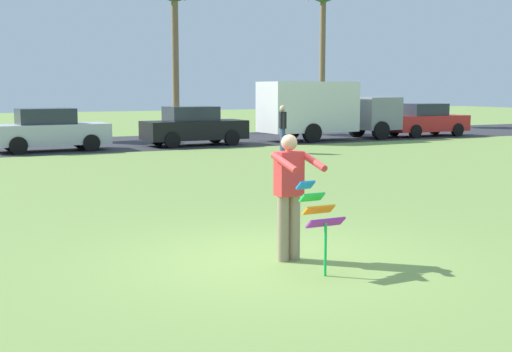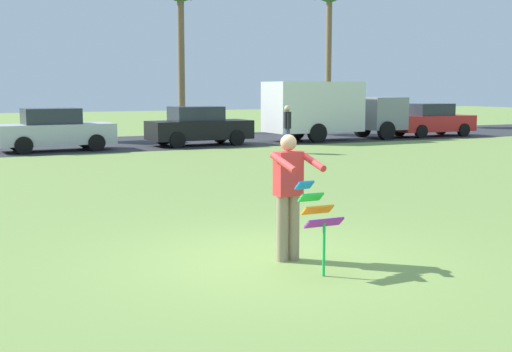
{
  "view_description": "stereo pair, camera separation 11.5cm",
  "coord_description": "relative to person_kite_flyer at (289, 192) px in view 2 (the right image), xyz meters",
  "views": [
    {
      "loc": [
        -4.28,
        -8.05,
        2.35
      ],
      "look_at": [
        0.17,
        0.89,
        1.05
      ],
      "focal_mm": 47.65,
      "sensor_mm": 36.0,
      "label": 1
    },
    {
      "loc": [
        -4.18,
        -8.1,
        2.35
      ],
      "look_at": [
        0.17,
        0.89,
        1.05
      ],
      "focal_mm": 47.65,
      "sensor_mm": 36.0,
      "label": 2
    }
  ],
  "objects": [
    {
      "name": "ground_plane",
      "position": [
        -0.17,
        0.13,
        -0.95
      ],
      "size": [
        120.0,
        120.0,
        0.0
      ],
      "primitive_type": "plane",
      "color": "olive"
    },
    {
      "name": "road_strip",
      "position": [
        -0.17,
        20.52,
        -0.95
      ],
      "size": [
        120.0,
        8.0,
        0.01
      ],
      "primitive_type": "cube",
      "color": "#2D2D33",
      "rests_on": "ground"
    },
    {
      "name": "person_kite_flyer",
      "position": [
        0.0,
        0.0,
        0.0
      ],
      "size": [
        0.55,
        0.66,
        1.73
      ],
      "color": "gray",
      "rests_on": "ground"
    },
    {
      "name": "kite_held",
      "position": [
        0.02,
        -0.71,
        -0.17
      ],
      "size": [
        0.51,
        0.63,
        1.15
      ],
      "color": "blue",
      "rests_on": "ground"
    },
    {
      "name": "parked_car_silver",
      "position": [
        -0.08,
        18.12,
        -0.18
      ],
      "size": [
        4.26,
        1.95,
        1.6
      ],
      "color": "silver",
      "rests_on": "ground"
    },
    {
      "name": "parked_car_black",
      "position": [
        5.67,
        18.12,
        -0.18
      ],
      "size": [
        4.26,
        1.95,
        1.6
      ],
      "color": "black",
      "rests_on": "ground"
    },
    {
      "name": "parked_truck_grey_van",
      "position": [
        11.91,
        18.12,
        0.46
      ],
      "size": [
        6.74,
        2.22,
        2.62
      ],
      "color": "gray",
      "rests_on": "ground"
    },
    {
      "name": "parked_car_red",
      "position": [
        17.76,
        18.12,
        -0.18
      ],
      "size": [
        4.21,
        1.85,
        1.6
      ],
      "color": "red",
      "rests_on": "ground"
    },
    {
      "name": "person_walker_near",
      "position": [
        7.35,
        13.61,
        -0.02
      ],
      "size": [
        0.32,
        0.55,
        1.73
      ],
      "color": "#384772",
      "rests_on": "ground"
    }
  ]
}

